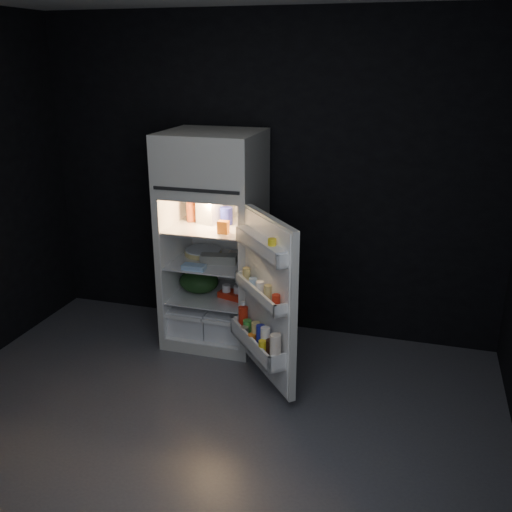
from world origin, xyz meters
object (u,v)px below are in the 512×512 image
(refrigerator, at_px, (215,232))
(fridge_door, at_px, (266,303))
(yogurt_tray, at_px, (233,295))
(milk_jug, at_px, (209,209))
(egg_carton, at_px, (219,259))

(refrigerator, bearing_deg, fridge_door, -46.92)
(refrigerator, relative_size, yogurt_tray, 7.51)
(refrigerator, xyz_separation_m, yogurt_tray, (0.19, -0.09, -0.50))
(milk_jug, distance_m, yogurt_tray, 0.74)
(refrigerator, height_order, fridge_door, refrigerator)
(egg_carton, xyz_separation_m, yogurt_tray, (0.12, 0.00, -0.31))
(yogurt_tray, bearing_deg, fridge_door, -36.67)
(refrigerator, height_order, yogurt_tray, refrigerator)
(egg_carton, bearing_deg, refrigerator, 113.49)
(refrigerator, bearing_deg, egg_carton, -56.17)
(refrigerator, xyz_separation_m, egg_carton, (0.06, -0.09, -0.19))
(milk_jug, distance_m, egg_carton, 0.42)
(refrigerator, xyz_separation_m, milk_jug, (-0.05, 0.02, 0.19))
(milk_jug, bearing_deg, yogurt_tray, -9.16)
(fridge_door, xyz_separation_m, milk_jug, (-0.68, 0.69, 0.46))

